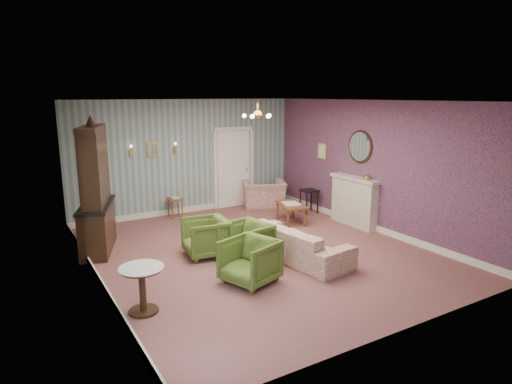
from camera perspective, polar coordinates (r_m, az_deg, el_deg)
floor at (r=8.73m, az=0.21°, el=-7.70°), size 7.00×7.00×0.00m
ceiling at (r=8.20m, az=0.23°, el=11.69°), size 7.00×7.00×0.00m
wall_back at (r=11.45m, az=-8.83°, el=4.49°), size 6.00×0.00×6.00m
wall_front at (r=5.71m, az=18.59°, el=-4.08°), size 6.00×0.00×6.00m
wall_left at (r=7.31m, az=-20.42°, el=-0.67°), size 0.00×7.00×7.00m
wall_right at (r=10.19m, az=14.88°, el=3.24°), size 0.00×7.00×7.00m
wall_right_floral at (r=10.18m, az=14.82°, el=3.24°), size 0.00×7.00×7.00m
door at (r=12.01m, az=-2.93°, el=3.21°), size 1.12×0.12×2.16m
olive_chair_a at (r=7.24m, az=-0.82°, el=-8.67°), size 0.95×0.98×0.81m
olive_chair_b at (r=8.10m, az=-1.33°, el=-6.29°), size 0.87×0.91×0.81m
olive_chair_c at (r=8.46m, az=-6.52°, el=-5.58°), size 0.82×0.86×0.80m
sofa_chintz at (r=8.27m, az=5.28°, el=-5.77°), size 0.96×2.27×0.86m
wingback_chair at (r=11.99m, az=1.00°, el=0.33°), size 1.32×1.11×0.98m
dresser at (r=9.02m, az=-20.14°, el=0.73°), size 1.03×1.64×2.59m
fireplace at (r=10.54m, az=12.54°, el=-1.16°), size 0.30×1.40×1.16m
mantel_vase at (r=10.11m, az=14.18°, el=1.97°), size 0.15×0.15×0.15m
oval_mirror at (r=10.39m, az=13.28°, el=5.73°), size 0.04×0.76×0.84m
framed_print at (r=11.43m, az=8.57°, el=5.25°), size 0.04×0.34×0.42m
coffee_table at (r=10.60m, az=4.52°, el=-2.73°), size 0.75×1.04×0.48m
side_table_black at (r=11.53m, az=6.86°, el=-1.18°), size 0.46×0.46×0.61m
pedestal_table at (r=6.52m, az=-14.44°, el=-12.11°), size 0.73×0.73×0.68m
nesting_table at (r=11.18m, az=-10.39°, el=-1.93°), size 0.35×0.44×0.54m
gilt_mirror_back at (r=11.08m, az=-13.13°, el=5.36°), size 0.28×0.06×0.36m
sconce_left at (r=10.91m, az=-15.86°, el=5.10°), size 0.16×0.12×0.30m
sconce_right at (r=11.24m, az=-10.42°, el=5.57°), size 0.16×0.12×0.30m
chandelier at (r=8.20m, az=0.23°, el=9.81°), size 0.56×0.56×0.36m
burgundy_cushion at (r=11.84m, az=1.18°, el=0.13°), size 0.41×0.28×0.39m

